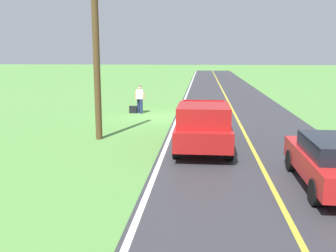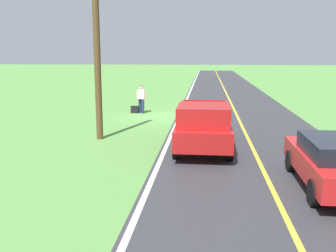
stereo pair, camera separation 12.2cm
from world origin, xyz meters
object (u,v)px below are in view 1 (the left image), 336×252
hitchhiker_walking (140,97)px  pickup_truck_passing (203,124)px  suitcase_carried (133,109)px  sedan_mid_oncoming (335,161)px  utility_pole_roadside (96,47)px

hitchhiker_walking → pickup_truck_passing: pickup_truck_passing is taller
hitchhiker_walking → suitcase_carried: size_ratio=3.80×
pickup_truck_passing → sedan_mid_oncoming: bearing=132.0°
hitchhiker_walking → sedan_mid_oncoming: (-7.47, 12.63, -0.23)m
pickup_truck_passing → suitcase_carried: bearing=-63.3°
hitchhiker_walking → pickup_truck_passing: (-3.88, 8.64, -0.01)m
hitchhiker_walking → utility_pole_roadside: size_ratio=0.22×
suitcase_carried → sedan_mid_oncoming: size_ratio=0.10×
pickup_truck_passing → sedan_mid_oncoming: (-3.59, 3.99, -0.21)m
sedan_mid_oncoming → utility_pole_roadside: size_ratio=0.57×
hitchhiker_walking → sedan_mid_oncoming: size_ratio=0.40×
hitchhiker_walking → utility_pole_roadside: utility_pole_roadside is taller
sedan_mid_oncoming → utility_pole_roadside: 10.15m
utility_pole_roadside → hitchhiker_walking: bearing=-94.6°
suitcase_carried → utility_pole_roadside: 8.13m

